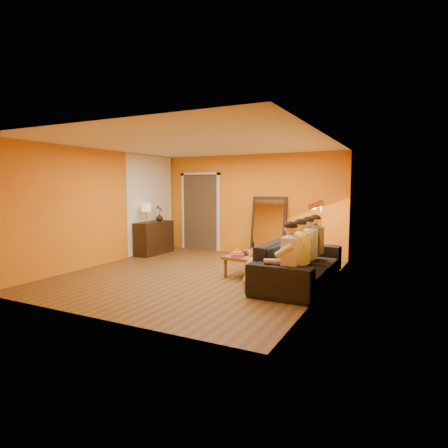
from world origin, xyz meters
The scene contains 27 objects.
room_shell centered at (0.00, 0.37, 1.30)m, with size 5.00×5.50×2.60m.
white_accent centered at (-2.48, 1.75, 1.30)m, with size 0.02×1.90×2.58m, color white.
doorway_recess centered at (-1.50, 2.83, 1.05)m, with size 1.06×0.30×2.10m, color #3F2D19.
door_jamb_left centered at (-2.07, 2.71, 1.05)m, with size 0.08×0.06×2.20m, color white.
door_jamb_right centered at (-0.93, 2.71, 1.05)m, with size 0.08×0.06×2.20m, color white.
door_header centered at (-1.50, 2.71, 2.12)m, with size 1.22×0.06×0.08m, color white.
mirror_frame centered at (0.55, 2.63, 0.76)m, with size 0.92×0.06×1.52m, color black.
mirror_glass centered at (0.55, 2.59, 0.76)m, with size 0.78×0.02×1.36m, color white.
sideboard centered at (-2.24, 1.55, 0.42)m, with size 0.44×1.18×0.85m, color black.
table_lamp centered at (-2.24, 1.25, 1.10)m, with size 0.24×0.24×0.51m, color beige, non-canonical shape.
sofa centered at (2.00, 0.33, 0.39)m, with size 1.05×2.68×0.78m, color black.
coffee_table centered at (0.93, 0.57, 0.21)m, with size 0.62×1.22×0.42m, color brown, non-canonical shape.
floor_lamp centered at (2.10, 1.58, 0.72)m, with size 0.30×0.24×1.44m, color #B67435, non-canonical shape.
dog centered at (1.37, -0.32, 0.35)m, with size 0.38×0.59×0.69m, color tan, non-canonical shape.
person_far_left centered at (2.13, -0.67, 0.61)m, with size 0.70×0.44×1.22m, color beige, non-canonical shape.
person_mid_left centered at (2.13, -0.12, 0.61)m, with size 0.70×0.44×1.22m, color #EBE84E, non-canonical shape.
person_mid_right centered at (2.13, 0.43, 0.61)m, with size 0.70×0.44×1.22m, color #7F9EC5, non-canonical shape.
person_far_right centered at (2.13, 0.98, 0.61)m, with size 0.70×0.44×1.22m, color #36363B, non-canonical shape.
fruit_bowl centered at (0.83, 0.12, 0.50)m, with size 0.26×0.26×0.16m, color #C84684, non-canonical shape.
wine_bottle centered at (0.98, 0.52, 0.58)m, with size 0.07×0.07×0.31m, color black.
tumbler centered at (1.05, 0.69, 0.47)m, with size 0.11×0.11×0.10m, color #B27F3F.
laptop centered at (1.11, 0.92, 0.43)m, with size 0.30×0.20×0.02m, color black.
book_lower centered at (0.75, 0.37, 0.43)m, with size 0.19×0.25×0.02m, color black.
book_mid centered at (0.76, 0.38, 0.45)m, with size 0.16×0.22×0.02m, color #A52712.
book_upper centered at (0.75, 0.36, 0.47)m, with size 0.16×0.21×0.02m, color black.
vase centered at (-2.24, 1.80, 0.95)m, with size 0.19×0.19×0.20m, color black.
flowers centered at (-2.24, 1.80, 1.18)m, with size 0.17×0.17×0.42m, color #A52712, non-canonical shape.
Camera 1 is at (3.79, -6.34, 1.76)m, focal length 30.00 mm.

